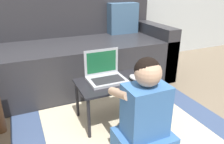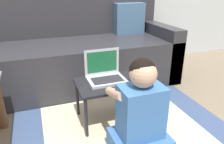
{
  "view_description": "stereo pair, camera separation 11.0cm",
  "coord_description": "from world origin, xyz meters",
  "px_view_note": "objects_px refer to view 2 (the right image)",
  "views": [
    {
      "loc": [
        -0.63,
        -1.18,
        1.06
      ],
      "look_at": [
        0.02,
        0.28,
        0.4
      ],
      "focal_mm": 35.0,
      "sensor_mm": 36.0,
      "label": 1
    },
    {
      "loc": [
        -0.53,
        -1.22,
        1.06
      ],
      "look_at": [
        0.02,
        0.28,
        0.4
      ],
      "focal_mm": 35.0,
      "sensor_mm": 36.0,
      "label": 2
    }
  ],
  "objects_px": {
    "laptop_desk": "(116,85)",
    "person_seated": "(140,117)",
    "laptop": "(105,75)",
    "computer_mouse": "(134,78)",
    "couch": "(78,54)"
  },
  "relations": [
    {
      "from": "laptop",
      "to": "computer_mouse",
      "type": "distance_m",
      "value": 0.23
    },
    {
      "from": "person_seated",
      "to": "couch",
      "type": "bearing_deg",
      "value": 95.4
    },
    {
      "from": "laptop",
      "to": "laptop_desk",
      "type": "bearing_deg",
      "value": -36.55
    },
    {
      "from": "couch",
      "to": "laptop_desk",
      "type": "bearing_deg",
      "value": -81.94
    },
    {
      "from": "couch",
      "to": "computer_mouse",
      "type": "bearing_deg",
      "value": -73.94
    },
    {
      "from": "laptop_desk",
      "to": "couch",
      "type": "bearing_deg",
      "value": 98.06
    },
    {
      "from": "laptop",
      "to": "person_seated",
      "type": "distance_m",
      "value": 0.5
    },
    {
      "from": "couch",
      "to": "laptop_desk",
      "type": "relative_size",
      "value": 3.44
    },
    {
      "from": "laptop_desk",
      "to": "computer_mouse",
      "type": "relative_size",
      "value": 5.82
    },
    {
      "from": "couch",
      "to": "person_seated",
      "type": "height_order",
      "value": "couch"
    },
    {
      "from": "person_seated",
      "to": "computer_mouse",
      "type": "bearing_deg",
      "value": 70.49
    },
    {
      "from": "couch",
      "to": "person_seated",
      "type": "xyz_separation_m",
      "value": [
        0.12,
        -1.3,
        -0.04
      ]
    },
    {
      "from": "laptop",
      "to": "computer_mouse",
      "type": "bearing_deg",
      "value": -22.79
    },
    {
      "from": "couch",
      "to": "laptop",
      "type": "bearing_deg",
      "value": -86.26
    },
    {
      "from": "laptop_desk",
      "to": "person_seated",
      "type": "relative_size",
      "value": 0.92
    }
  ]
}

